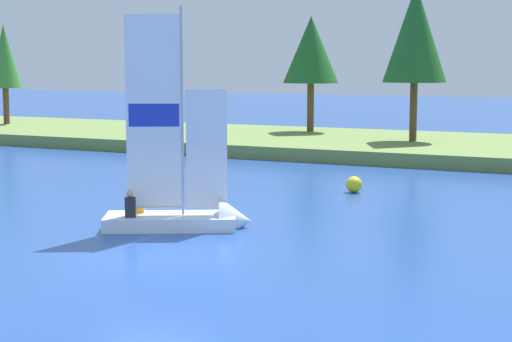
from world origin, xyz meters
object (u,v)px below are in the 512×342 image
at_px(shoreline_tree_left, 4,57).
at_px(sailboat, 196,211).
at_px(channel_buoy, 354,184).
at_px(shoreline_tree_midleft, 311,50).
at_px(shoreline_tree_centre, 415,34).

xyz_separation_m(shoreline_tree_left, sailboat, (26.99, -22.09, -4.50)).
xyz_separation_m(sailboat, channel_buoy, (1.85, 8.05, -0.18)).
relative_size(shoreline_tree_left, shoreline_tree_midleft, 0.97).
bearing_deg(sailboat, shoreline_tree_centre, 61.32).
relative_size(shoreline_tree_left, sailboat, 0.98).
relative_size(sailboat, channel_buoy, 11.44).
bearing_deg(sailboat, shoreline_tree_midleft, 77.04).
xyz_separation_m(shoreline_tree_left, shoreline_tree_midleft, (20.27, 2.92, 0.35)).
bearing_deg(channel_buoy, shoreline_tree_centre, 96.66).
distance_m(shoreline_tree_midleft, shoreline_tree_centre, 7.76).
bearing_deg(channel_buoy, sailboat, -102.94).
bearing_deg(shoreline_tree_midleft, sailboat, -74.96).
distance_m(sailboat, channel_buoy, 8.26).
bearing_deg(shoreline_tree_midleft, channel_buoy, -63.20).
distance_m(shoreline_tree_left, shoreline_tree_midleft, 20.49).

